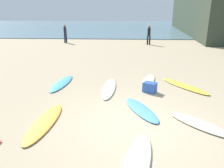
{
  "coord_description": "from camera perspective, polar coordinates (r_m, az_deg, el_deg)",
  "views": [
    {
      "loc": [
        -0.31,
        -5.76,
        3.15
      ],
      "look_at": [
        -0.79,
        2.67,
        0.3
      ],
      "focal_mm": 35.39,
      "sensor_mm": 36.0,
      "label": 1
    }
  ],
  "objects": [
    {
      "name": "surfboard_7",
      "position": [
        10.31,
        9.45,
        0.87
      ],
      "size": [
        0.98,
        2.06,
        0.09
      ],
      "primitive_type": "ellipsoid",
      "rotation": [
        0.0,
        0.0,
        -0.26
      ],
      "color": "#E6EEC2",
      "rests_on": "ground_plane"
    },
    {
      "name": "ocean_water",
      "position": [
        44.92,
        3.8,
        14.65
      ],
      "size": [
        120.0,
        40.0,
        0.08
      ],
      "primitive_type": "cube",
      "color": "slate",
      "rests_on": "ground_plane"
    },
    {
      "name": "surfboard_1",
      "position": [
        6.89,
        21.7,
        -9.6
      ],
      "size": [
        1.73,
        1.8,
        0.09
      ],
      "primitive_type": "ellipsoid",
      "rotation": [
        0.0,
        0.0,
        0.75
      ],
      "color": "silver",
      "rests_on": "ground_plane"
    },
    {
      "name": "beachgoer_mid",
      "position": [
        21.44,
        9.52,
        12.59
      ],
      "size": [
        0.34,
        0.29,
        1.74
      ],
      "rotation": [
        0.0,
        0.0,
        6.26
      ],
      "color": "black",
      "rests_on": "ground_plane"
    },
    {
      "name": "surfboard_2",
      "position": [
        6.82,
        -17.05,
        -9.41
      ],
      "size": [
        0.72,
        2.54,
        0.07
      ],
      "primitive_type": "ellipsoid",
      "rotation": [
        0.0,
        0.0,
        3.09
      ],
      "color": "gold",
      "rests_on": "ground_plane"
    },
    {
      "name": "surfboard_3",
      "position": [
        9.23,
        -0.75,
        -1.03
      ],
      "size": [
        0.62,
        2.61,
        0.08
      ],
      "primitive_type": "ellipsoid",
      "rotation": [
        0.0,
        0.0,
        3.1
      ],
      "color": "white",
      "rests_on": "ground_plane"
    },
    {
      "name": "beach_cooler",
      "position": [
        8.95,
        9.71,
        -0.86
      ],
      "size": [
        0.61,
        0.55,
        0.4
      ],
      "primitive_type": "cube",
      "rotation": [
        0.0,
        0.0,
        5.75
      ],
      "color": "#2D56B2",
      "rests_on": "ground_plane"
    },
    {
      "name": "surfboard_4",
      "position": [
        9.95,
        18.19,
        -0.49
      ],
      "size": [
        1.83,
        2.38,
        0.09
      ],
      "primitive_type": "ellipsoid",
      "rotation": [
        0.0,
        0.0,
        0.59
      ],
      "color": "yellow",
      "rests_on": "ground_plane"
    },
    {
      "name": "surfboard_0",
      "position": [
        10.08,
        -12.83,
        0.2
      ],
      "size": [
        0.78,
        2.42,
        0.08
      ],
      "primitive_type": "ellipsoid",
      "rotation": [
        0.0,
        0.0,
        3.05
      ],
      "color": "#4BA2DC",
      "rests_on": "ground_plane"
    },
    {
      "name": "ground_plane",
      "position": [
        6.57,
        5.65,
        -10.1
      ],
      "size": [
        120.0,
        120.0,
        0.0
      ],
      "primitive_type": "plane",
      "color": "tan"
    },
    {
      "name": "surfboard_8",
      "position": [
        7.35,
        7.52,
        -6.55
      ],
      "size": [
        1.32,
        2.09,
        0.08
      ],
      "primitive_type": "ellipsoid",
      "rotation": [
        0.0,
        0.0,
        0.41
      ],
      "color": "#4C8FDE",
      "rests_on": "ground_plane"
    },
    {
      "name": "beachgoer_near",
      "position": [
        22.81,
        -12.0,
        12.79
      ],
      "size": [
        0.39,
        0.39,
        1.74
      ],
      "rotation": [
        0.0,
        0.0,
        0.96
      ],
      "color": "#191E33",
      "rests_on": "ground_plane"
    },
    {
      "name": "surfboard_5",
      "position": [
        5.03,
        6.35,
        -19.62
      ],
      "size": [
        1.07,
        2.4,
        0.09
      ],
      "primitive_type": "ellipsoid",
      "rotation": [
        0.0,
        0.0,
        -0.22
      ],
      "color": "white",
      "rests_on": "ground_plane"
    }
  ]
}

